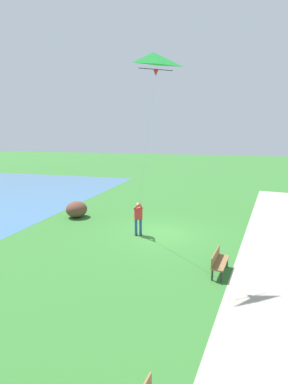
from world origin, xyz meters
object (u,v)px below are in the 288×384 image
Objects in this scene: person_kite_flyer at (138,216)px; park_bench_near_walkway at (219,260)px; lakeside_shrub at (77,209)px; flying_kite at (153,66)px.

person_kite_flyer is 1.18× the size of park_bench_near_walkway.
person_kite_flyer reaches higher than lakeside_shrub.
flying_kite is (-1.54, 3.07, 6.55)m from person_kite_flyer.
person_kite_flyer is 7.40m from flying_kite.
flying_kite is at bearing 140.40° from lakeside_shrub.
lakeside_shrub is at bearing -24.20° from person_kite_flyer.
park_bench_near_walkway is at bearing 149.05° from lakeside_shrub.
person_kite_flyer is 1.31× the size of lakeside_shrub.
person_kite_flyer is 5.28m from park_bench_near_walkway.
flying_kite is 4.04× the size of park_bench_near_walkway.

